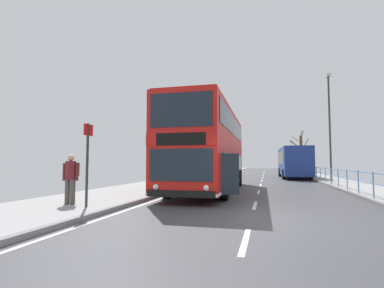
# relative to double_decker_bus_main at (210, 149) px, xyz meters

# --- Properties ---
(ground) EXTENTS (15.80, 140.00, 0.20)m
(ground) POSITION_rel_double_decker_bus_main_xyz_m (1.82, -7.22, -2.21)
(ground) COLOR #404045
(double_decker_bus_main) EXTENTS (3.41, 11.55, 4.28)m
(double_decker_bus_main) POSITION_rel_double_decker_bus_main_xyz_m (0.00, 0.00, 0.00)
(double_decker_bus_main) COLOR red
(double_decker_bus_main) RESTS_ON ground
(background_bus_far_lane) EXTENTS (2.73, 9.36, 2.98)m
(background_bus_far_lane) POSITION_rel_double_decker_bus_main_xyz_m (5.58, 14.95, -0.61)
(background_bus_far_lane) COLOR navy
(background_bus_far_lane) RESTS_ON ground
(pedestrian_railing_far_kerb) EXTENTS (0.05, 33.92, 1.03)m
(pedestrian_railing_far_kerb) POSITION_rel_double_decker_bus_main_xyz_m (6.99, 10.59, -1.41)
(pedestrian_railing_far_kerb) COLOR #598CC6
(pedestrian_railing_far_kerb) RESTS_ON ground
(pedestrian_with_backpack) EXTENTS (0.55, 0.57, 1.66)m
(pedestrian_with_backpack) POSITION_rel_double_decker_bus_main_xyz_m (-3.38, -6.94, -1.14)
(pedestrian_with_backpack) COLOR #4C473D
(pedestrian_with_backpack) RESTS_ON ground
(bus_stop_sign_near) EXTENTS (0.08, 0.44, 2.63)m
(bus_stop_sign_near) POSITION_rel_double_decker_bus_main_xyz_m (-2.54, -7.28, -0.48)
(bus_stop_sign_near) COLOR #2D2D33
(bus_stop_sign_near) RESTS_ON ground
(street_lamp_far_side) EXTENTS (0.28, 0.60, 8.29)m
(street_lamp_far_side) POSITION_rel_double_decker_bus_main_xyz_m (7.74, 8.66, 2.66)
(street_lamp_far_side) COLOR #38383D
(street_lamp_far_side) RESTS_ON ground
(bare_tree_far_00) EXTENTS (2.88, 2.85, 6.64)m
(bare_tree_far_00) POSITION_rel_double_decker_bus_main_xyz_m (8.20, 32.04, 0.94)
(bare_tree_far_00) COLOR #4C3D2D
(bare_tree_far_00) RESTS_ON ground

